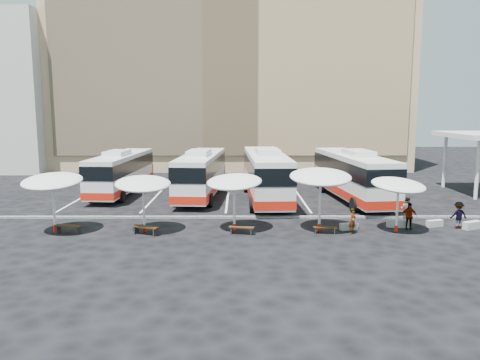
{
  "coord_description": "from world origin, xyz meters",
  "views": [
    {
      "loc": [
        0.89,
        -29.94,
        7.21
      ],
      "look_at": [
        1.0,
        3.0,
        2.2
      ],
      "focal_mm": 35.0,
      "sensor_mm": 36.0,
      "label": 1
    }
  ],
  "objects_px": {
    "bus_2": "(266,174)",
    "passenger_1": "(407,210)",
    "passenger_0": "(353,221)",
    "sunshade_3": "(320,177)",
    "conc_bench_0": "(349,226)",
    "passenger_3": "(458,215)",
    "wood_bench_0": "(68,227)",
    "sunshade_2": "(234,182)",
    "bus_3": "(353,174)",
    "conc_bench_3": "(472,225)",
    "passenger_2": "(409,216)",
    "wood_bench_2": "(242,228)",
    "bus_0": "(122,171)",
    "conc_bench_2": "(435,223)",
    "sunshade_0": "(52,181)",
    "wood_bench_3": "(325,228)",
    "sunshade_1": "(143,184)",
    "bus_1": "(201,172)",
    "sunshade_4": "(398,185)",
    "wood_bench_1": "(146,228)",
    "conc_bench_1": "(398,223)"
  },
  "relations": [
    {
      "from": "bus_2",
      "to": "passenger_1",
      "type": "relative_size",
      "value": 8.39
    },
    {
      "from": "bus_3",
      "to": "sunshade_0",
      "type": "xyz_separation_m",
      "value": [
        -19.85,
        -9.75,
        0.95
      ]
    },
    {
      "from": "sunshade_1",
      "to": "conc_bench_3",
      "type": "xyz_separation_m",
      "value": [
        19.78,
        0.64,
        -2.65
      ]
    },
    {
      "from": "wood_bench_2",
      "to": "conc_bench_0",
      "type": "xyz_separation_m",
      "value": [
        6.48,
        1.01,
        -0.14
      ]
    },
    {
      "from": "bus_3",
      "to": "wood_bench_1",
      "type": "distance_m",
      "value": 17.78
    },
    {
      "from": "passenger_0",
      "to": "wood_bench_0",
      "type": "bearing_deg",
      "value": 125.35
    },
    {
      "from": "conc_bench_3",
      "to": "passenger_2",
      "type": "height_order",
      "value": "passenger_2"
    },
    {
      "from": "wood_bench_0",
      "to": "conc_bench_0",
      "type": "relative_size",
      "value": 1.55
    },
    {
      "from": "sunshade_2",
      "to": "bus_3",
      "type": "bearing_deg",
      "value": 44.82
    },
    {
      "from": "conc_bench_0",
      "to": "conc_bench_3",
      "type": "distance_m",
      "value": 7.55
    },
    {
      "from": "bus_1",
      "to": "bus_3",
      "type": "height_order",
      "value": "bus_3"
    },
    {
      "from": "sunshade_2",
      "to": "conc_bench_0",
      "type": "relative_size",
      "value": 3.87
    },
    {
      "from": "bus_2",
      "to": "conc_bench_1",
      "type": "relative_size",
      "value": 10.26
    },
    {
      "from": "conc_bench_0",
      "to": "passenger_1",
      "type": "height_order",
      "value": "passenger_1"
    },
    {
      "from": "bus_2",
      "to": "sunshade_0",
      "type": "bearing_deg",
      "value": -145.23
    },
    {
      "from": "sunshade_3",
      "to": "conc_bench_1",
      "type": "height_order",
      "value": "sunshade_3"
    },
    {
      "from": "sunshade_0",
      "to": "wood_bench_2",
      "type": "bearing_deg",
      "value": -2.23
    },
    {
      "from": "wood_bench_0",
      "to": "passenger_3",
      "type": "distance_m",
      "value": 23.37
    },
    {
      "from": "sunshade_4",
      "to": "conc_bench_0",
      "type": "xyz_separation_m",
      "value": [
        -2.73,
        0.4,
        -2.58
      ]
    },
    {
      "from": "bus_3",
      "to": "wood_bench_2",
      "type": "distance_m",
      "value": 13.61
    },
    {
      "from": "sunshade_1",
      "to": "conc_bench_0",
      "type": "distance_m",
      "value": 12.53
    },
    {
      "from": "passenger_1",
      "to": "wood_bench_1",
      "type": "bearing_deg",
      "value": 48.16
    },
    {
      "from": "bus_0",
      "to": "bus_3",
      "type": "xyz_separation_m",
      "value": [
        19.06,
        -3.12,
        0.16
      ]
    },
    {
      "from": "passenger_0",
      "to": "sunshade_3",
      "type": "bearing_deg",
      "value": 102.73
    },
    {
      "from": "sunshade_2",
      "to": "passenger_2",
      "type": "relative_size",
      "value": 2.53
    },
    {
      "from": "wood_bench_1",
      "to": "conc_bench_2",
      "type": "distance_m",
      "value": 17.64
    },
    {
      "from": "wood_bench_2",
      "to": "passenger_3",
      "type": "relative_size",
      "value": 0.92
    },
    {
      "from": "wood_bench_3",
      "to": "passenger_3",
      "type": "relative_size",
      "value": 0.83
    },
    {
      "from": "sunshade_0",
      "to": "wood_bench_1",
      "type": "bearing_deg",
      "value": -5.24
    },
    {
      "from": "conc_bench_2",
      "to": "passenger_2",
      "type": "relative_size",
      "value": 0.66
    },
    {
      "from": "bus_0",
      "to": "passenger_1",
      "type": "height_order",
      "value": "bus_0"
    },
    {
      "from": "passenger_0",
      "to": "conc_bench_3",
      "type": "bearing_deg",
      "value": -45.69
    },
    {
      "from": "bus_3",
      "to": "conc_bench_0",
      "type": "bearing_deg",
      "value": -110.42
    },
    {
      "from": "bus_0",
      "to": "sunshade_0",
      "type": "height_order",
      "value": "bus_0"
    },
    {
      "from": "wood_bench_2",
      "to": "passenger_3",
      "type": "distance_m",
      "value": 13.27
    },
    {
      "from": "passenger_0",
      "to": "passenger_3",
      "type": "relative_size",
      "value": 0.92
    },
    {
      "from": "sunshade_3",
      "to": "conc_bench_1",
      "type": "distance_m",
      "value": 5.86
    },
    {
      "from": "wood_bench_2",
      "to": "bus_0",
      "type": "bearing_deg",
      "value": 127.47
    },
    {
      "from": "bus_1",
      "to": "wood_bench_0",
      "type": "relative_size",
      "value": 7.6
    },
    {
      "from": "passenger_3",
      "to": "bus_2",
      "type": "bearing_deg",
      "value": -43.68
    },
    {
      "from": "bus_1",
      "to": "sunshade_1",
      "type": "bearing_deg",
      "value": -97.99
    },
    {
      "from": "wood_bench_3",
      "to": "passenger_1",
      "type": "relative_size",
      "value": 0.87
    },
    {
      "from": "sunshade_0",
      "to": "bus_2",
      "type": "bearing_deg",
      "value": 36.96
    },
    {
      "from": "bus_1",
      "to": "passenger_2",
      "type": "height_order",
      "value": "bus_1"
    },
    {
      "from": "conc_bench_0",
      "to": "passenger_3",
      "type": "xyz_separation_m",
      "value": [
        6.72,
        0.3,
        0.63
      ]
    },
    {
      "from": "bus_3",
      "to": "sunshade_3",
      "type": "bearing_deg",
      "value": -120.06
    },
    {
      "from": "conc_bench_1",
      "to": "bus_2",
      "type": "bearing_deg",
      "value": 131.67
    },
    {
      "from": "bus_1",
      "to": "sunshade_2",
      "type": "distance_m",
      "value": 11.29
    },
    {
      "from": "bus_3",
      "to": "passenger_2",
      "type": "relative_size",
      "value": 8.01
    },
    {
      "from": "passenger_0",
      "to": "passenger_2",
      "type": "distance_m",
      "value": 3.75
    }
  ]
}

